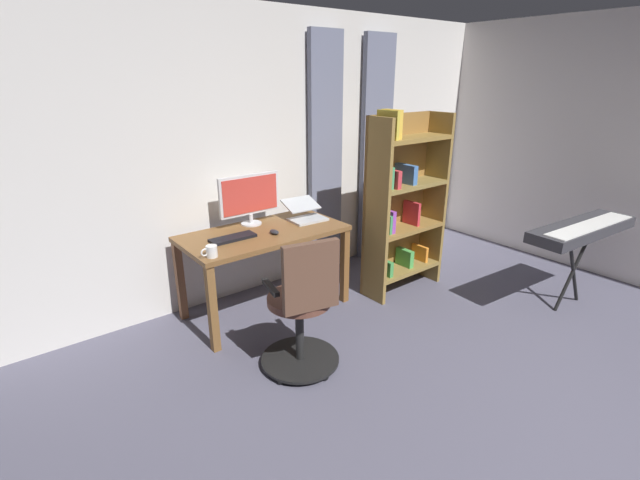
{
  "coord_description": "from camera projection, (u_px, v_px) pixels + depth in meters",
  "views": [
    {
      "loc": [
        2.22,
        0.39,
        1.96
      ],
      "look_at": [
        0.29,
        -2.07,
        0.8
      ],
      "focal_mm": 25.13,
      "sensor_mm": 36.0,
      "label": 1
    }
  ],
  "objects": [
    {
      "name": "back_room_partition",
      "position": [
        272.0,
        154.0,
        4.15
      ],
      "size": [
        5.5,
        0.1,
        2.52
      ],
      "primitive_type": "cube",
      "color": "silver",
      "rests_on": "ground"
    },
    {
      "name": "curtain_left_panel",
      "position": [
        376.0,
        152.0,
        4.82
      ],
      "size": [
        0.4,
        0.06,
        2.35
      ],
      "primitive_type": "cube",
      "color": "slate",
      "rests_on": "ground"
    },
    {
      "name": "curtain_right_panel",
      "position": [
        325.0,
        159.0,
        4.42
      ],
      "size": [
        0.38,
        0.06,
        2.35
      ],
      "primitive_type": "cube",
      "color": "slate",
      "rests_on": "ground"
    },
    {
      "name": "desk",
      "position": [
        264.0,
        242.0,
        3.76
      ],
      "size": [
        1.36,
        0.69,
        0.73
      ],
      "color": "brown",
      "rests_on": "ground"
    },
    {
      "name": "office_chair",
      "position": [
        303.0,
        311.0,
        3.01
      ],
      "size": [
        0.56,
        0.56,
        1.0
      ],
      "rotation": [
        0.0,
        0.0,
        2.92
      ],
      "color": "black",
      "rests_on": "ground"
    },
    {
      "name": "computer_monitor",
      "position": [
        250.0,
        196.0,
        3.82
      ],
      "size": [
        0.57,
        0.18,
        0.44
      ],
      "color": "silver",
      "rests_on": "desk"
    },
    {
      "name": "computer_keyboard",
      "position": [
        233.0,
        238.0,
        3.54
      ],
      "size": [
        0.37,
        0.13,
        0.02
      ],
      "primitive_type": "cube",
      "color": "black",
      "rests_on": "desk"
    },
    {
      "name": "laptop",
      "position": [
        305.0,
        214.0,
        4.01
      ],
      "size": [
        0.33,
        0.35,
        0.17
      ],
      "rotation": [
        0.0,
        0.0,
        -0.06
      ],
      "color": "#B7BCC1",
      "rests_on": "desk"
    },
    {
      "name": "computer_mouse",
      "position": [
        274.0,
        232.0,
        3.66
      ],
      "size": [
        0.06,
        0.1,
        0.04
      ],
      "primitive_type": "ellipsoid",
      "color": "#232328",
      "rests_on": "desk"
    },
    {
      "name": "mug_coffee",
      "position": [
        211.0,
        251.0,
        3.19
      ],
      "size": [
        0.12,
        0.08,
        0.09
      ],
      "color": "white",
      "rests_on": "desk"
    },
    {
      "name": "bookshelf",
      "position": [
        401.0,
        204.0,
        4.12
      ],
      "size": [
        0.81,
        0.3,
        1.69
      ],
      "color": "olive",
      "rests_on": "ground"
    },
    {
      "name": "piano_keyboard",
      "position": [
        582.0,
        231.0,
        3.8
      ],
      "size": [
        1.2,
        0.41,
        0.78
      ],
      "rotation": [
        0.0,
        0.0,
        -0.07
      ],
      "color": "black",
      "rests_on": "ground"
    }
  ]
}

